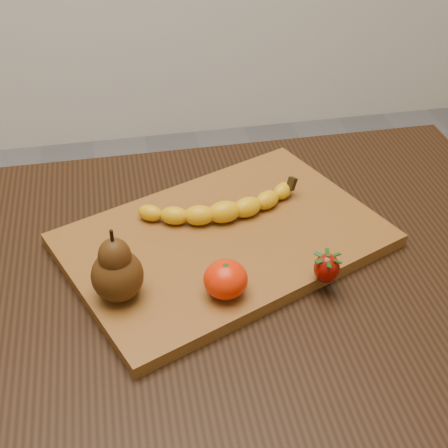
{
  "coord_description": "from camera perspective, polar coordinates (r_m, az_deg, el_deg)",
  "views": [
    {
      "loc": [
        -0.11,
        -0.64,
        1.35
      ],
      "look_at": [
        0.03,
        0.06,
        0.8
      ],
      "focal_mm": 50.0,
      "sensor_mm": 36.0,
      "label": 1
    }
  ],
  "objects": [
    {
      "name": "table",
      "position": [
        0.95,
        -0.78,
        -9.15
      ],
      "size": [
        1.0,
        0.7,
        0.76
      ],
      "color": "black",
      "rests_on": "ground"
    },
    {
      "name": "banana",
      "position": [
        0.93,
        0.01,
        1.11
      ],
      "size": [
        0.22,
        0.07,
        0.03
      ],
      "primitive_type": null,
      "rotation": [
        0.0,
        0.0,
        0.09
      ],
      "color": "#F2B70B",
      "rests_on": "cutting_board"
    },
    {
      "name": "strawberry",
      "position": [
        0.84,
        9.38,
        -3.92
      ],
      "size": [
        0.04,
        0.04,
        0.04
      ],
      "primitive_type": null,
      "rotation": [
        0.0,
        0.0,
        0.29
      ],
      "color": "#8C0A03",
      "rests_on": "cutting_board"
    },
    {
      "name": "mandarin",
      "position": [
        0.81,
        0.15,
        -5.09
      ],
      "size": [
        0.07,
        0.07,
        0.05
      ],
      "primitive_type": "ellipsoid",
      "rotation": [
        0.0,
        0.0,
        -0.35
      ],
      "color": "red",
      "rests_on": "cutting_board"
    },
    {
      "name": "cutting_board",
      "position": [
        0.92,
        0.0,
        -1.47
      ],
      "size": [
        0.53,
        0.45,
        0.02
      ],
      "primitive_type": "cube",
      "rotation": [
        0.0,
        0.0,
        0.39
      ],
      "color": "brown",
      "rests_on": "table"
    },
    {
      "name": "pear",
      "position": [
        0.8,
        -9.87,
        -3.67
      ],
      "size": [
        0.07,
        0.07,
        0.11
      ],
      "primitive_type": null,
      "rotation": [
        0.0,
        0.0,
        0.0
      ],
      "color": "#47280B",
      "rests_on": "cutting_board"
    }
  ]
}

